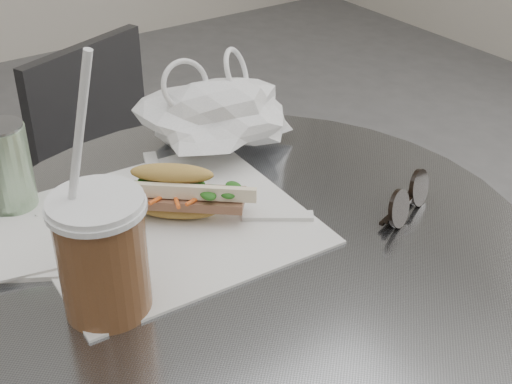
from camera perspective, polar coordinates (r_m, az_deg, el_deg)
chair_far at (r=1.62m, az=-8.35°, el=-3.77°), size 0.43×0.45×0.77m
sandwich_paper at (r=0.96m, az=-7.01°, el=-2.39°), size 0.36×0.34×0.00m
banh_mi at (r=0.95m, az=-6.50°, el=-0.05°), size 0.22×0.21×0.08m
iced_coffee at (r=0.79m, az=-12.22°, el=-4.81°), size 0.11×0.11×0.31m
sunglasses at (r=0.99m, az=11.98°, el=-0.67°), size 0.12×0.06×0.05m
plastic_bag at (r=1.11m, az=-2.94°, el=5.91°), size 0.27×0.24×0.11m
napkin_stack at (r=0.95m, az=-16.90°, el=-4.13°), size 0.19×0.19×0.01m
drink_can at (r=1.02m, az=-19.31°, el=1.88°), size 0.07×0.07×0.13m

